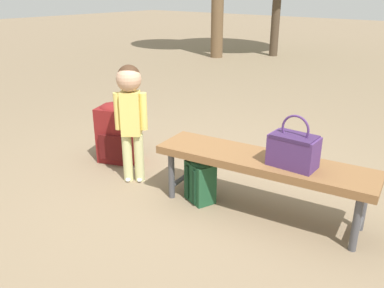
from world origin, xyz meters
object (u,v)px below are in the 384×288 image
(child_standing, at_px, (130,106))
(park_bench, at_px, (262,165))
(backpack_small, at_px, (200,179))
(handbag, at_px, (293,149))
(backpack_large, at_px, (118,131))

(child_standing, bearing_deg, park_bench, -169.04)
(park_bench, distance_m, child_standing, 1.19)
(park_bench, bearing_deg, backpack_small, 16.93)
(handbag, relative_size, backpack_large, 0.60)
(backpack_large, xyz_separation_m, backpack_small, (-1.11, 0.14, -0.12))
(backpack_large, bearing_deg, backpack_small, 172.91)
(park_bench, height_order, child_standing, child_standing)
(park_bench, height_order, backpack_large, backpack_large)
(park_bench, xyz_separation_m, handbag, (-0.23, 0.00, 0.18))
(handbag, relative_size, backpack_small, 0.97)
(child_standing, height_order, backpack_small, child_standing)
(park_bench, xyz_separation_m, backpack_large, (1.57, 0.00, -0.09))
(backpack_small, bearing_deg, child_standing, 6.76)
(handbag, distance_m, backpack_large, 1.82)
(backpack_large, distance_m, backpack_small, 1.13)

